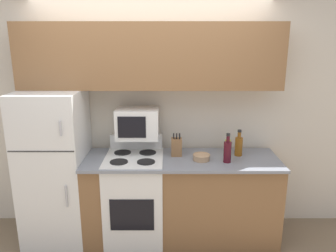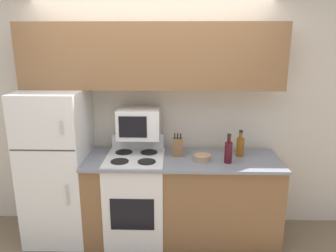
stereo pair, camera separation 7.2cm
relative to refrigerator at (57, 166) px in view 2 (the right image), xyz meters
name	(u,v)px [view 2 (the right image)]	position (x,y,z in m)	size (l,w,h in m)	color
wall_back	(154,116)	(1.01, 0.37, 0.47)	(8.00, 0.05, 2.55)	beige
lower_cabinets	(182,198)	(1.33, -0.02, -0.35)	(2.01, 0.66, 0.92)	brown
refrigerator	(57,166)	(0.00, 0.00, 0.00)	(0.64, 0.69, 1.62)	white
upper_cabinets	(152,56)	(1.01, 0.16, 1.14)	(2.66, 0.35, 0.66)	brown
stove	(136,196)	(0.83, -0.03, -0.33)	(0.60, 0.65, 1.09)	white
microwave	(139,123)	(0.86, 0.12, 0.44)	(0.44, 0.31, 0.32)	white
knife_block	(178,147)	(1.28, 0.05, 0.21)	(0.11, 0.10, 0.25)	brown
bowl	(202,157)	(1.53, -0.09, 0.15)	(0.18, 0.18, 0.06)	tan
bottle_whiskey	(240,146)	(1.93, 0.05, 0.22)	(0.08, 0.08, 0.28)	brown
bottle_wine_red	(228,152)	(1.78, -0.14, 0.23)	(0.08, 0.08, 0.30)	#470F19
bottle_cooking_spray	(229,146)	(1.83, 0.11, 0.20)	(0.06, 0.06, 0.22)	gold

